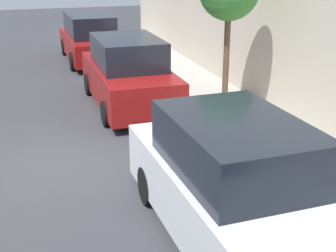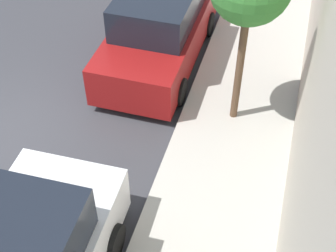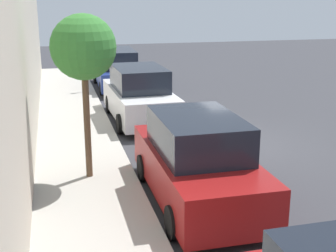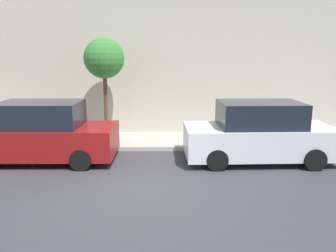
# 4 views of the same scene
# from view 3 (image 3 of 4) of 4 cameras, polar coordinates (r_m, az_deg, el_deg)

# --- Properties ---
(ground_plane) EXTENTS (60.00, 60.00, 0.00)m
(ground_plane) POSITION_cam_3_polar(r_m,az_deg,el_deg) (14.64, 8.25, -2.28)
(ground_plane) COLOR #38383D
(sidewalk) EXTENTS (2.47, 32.00, 0.15)m
(sidewalk) POSITION_cam_3_polar(r_m,az_deg,el_deg) (13.61, -10.58, -3.48)
(sidewalk) COLOR #B2ADA3
(sidewalk) RESTS_ON ground_plane
(parked_minivan_nearest) EXTENTS (2.05, 4.95, 1.90)m
(parked_minivan_nearest) POSITION_cam_3_polar(r_m,az_deg,el_deg) (23.20, -6.27, 6.88)
(parked_minivan_nearest) COLOR navy
(parked_minivan_nearest) RESTS_ON ground_plane
(parked_suv_second) EXTENTS (2.10, 4.85, 1.98)m
(parked_suv_second) POSITION_cam_3_polar(r_m,az_deg,el_deg) (17.05, -3.50, 3.70)
(parked_suv_second) COLOR silver
(parked_suv_second) RESTS_ON ground_plane
(parked_suv_third) EXTENTS (2.08, 4.81, 1.98)m
(parked_suv_third) POSITION_cam_3_polar(r_m,az_deg,el_deg) (10.38, 3.58, -4.41)
(parked_suv_third) COLOR maroon
(parked_suv_third) RESTS_ON ground_plane
(parking_meter_near) EXTENTS (0.11, 0.15, 1.34)m
(parking_meter_near) POSITION_cam_3_polar(r_m,az_deg,el_deg) (21.83, -10.16, 6.29)
(parking_meter_near) COLOR #ADADB2
(parking_meter_near) RESTS_ON sidewalk
(street_tree) EXTENTS (1.53, 1.53, 3.95)m
(street_tree) POSITION_cam_3_polar(r_m,az_deg,el_deg) (11.09, -10.27, 9.28)
(street_tree) COLOR brown
(street_tree) RESTS_ON sidewalk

